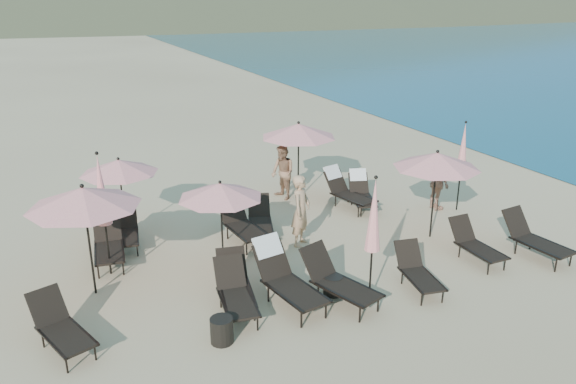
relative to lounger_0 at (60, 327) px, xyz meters
name	(u,v)px	position (x,y,z in m)	size (l,w,h in m)	color
ground	(356,293)	(5.71, -0.54, -0.43)	(800.00, 800.00, 0.00)	#D6BA8C
lounger_0	(60,327)	(0.00, 0.00, 0.00)	(1.09, 1.70, 0.91)	black
lounger_1	(235,283)	(3.30, 0.17, 0.00)	(0.91, 1.69, 0.92)	black
lounger_2	(235,293)	(3.18, -0.17, 0.00)	(0.81, 1.66, 0.92)	black
lounger_3	(338,280)	(5.20, -0.64, 0.05)	(1.20, 1.89, 1.02)	black
lounger_4	(417,271)	(7.00, -0.87, -0.03)	(0.82, 1.55, 0.85)	black
lounger_5	(475,243)	(9.04, -0.35, -0.02)	(0.59, 1.53, 0.88)	black
lounger_6	(109,244)	(1.25, 3.12, 0.03)	(0.83, 1.74, 0.97)	black
lounger_7	(126,231)	(1.77, 3.85, -0.03)	(0.80, 1.55, 0.85)	black
lounger_8	(241,223)	(4.45, 2.94, 0.04)	(0.84, 1.81, 1.01)	black
lounger_9	(260,219)	(5.04, 3.16, -0.02)	(1.03, 1.63, 0.88)	black
lounger_10	(346,189)	(8.06, 3.94, 0.09)	(1.03, 1.82, 1.08)	black
lounger_11	(361,192)	(8.43, 3.70, 0.04)	(1.05, 1.66, 0.98)	black
lounger_12	(534,238)	(10.45, -0.77, 0.04)	(0.83, 1.78, 0.99)	black
lounger_13	(285,276)	(4.23, -0.20, 0.14)	(1.00, 2.00, 1.19)	black
umbrella_open_0	(83,197)	(0.76, 1.74, 1.71)	(2.25, 2.25, 2.42)	black
umbrella_open_1	(220,191)	(3.60, 1.85, 1.39)	(1.91, 1.91, 2.05)	black
umbrella_open_2	(437,160)	(8.93, 1.13, 1.62)	(2.15, 2.15, 2.31)	black
umbrella_open_3	(119,167)	(1.84, 4.53, 1.42)	(1.94, 1.94, 2.09)	black
umbrella_open_4	(299,131)	(7.05, 5.05, 1.69)	(2.23, 2.23, 2.40)	black
umbrella_closed_0	(374,216)	(5.79, -0.92, 1.45)	(0.32, 0.32, 2.70)	black
umbrella_closed_1	(463,149)	(10.81, 2.32, 1.39)	(0.31, 0.31, 2.61)	black
umbrella_closed_2	(101,191)	(1.17, 2.49, 1.55)	(0.33, 0.33, 2.83)	black
side_table_0	(222,330)	(2.61, -1.02, -0.18)	(0.42, 0.42, 0.48)	black
side_table_1	(333,285)	(5.25, -0.37, -0.22)	(0.40, 0.40, 0.41)	black
beachgoer_a	(301,211)	(5.70, 2.10, 0.48)	(0.66, 0.43, 1.80)	tan
beachgoer_b	(283,173)	(6.64, 5.28, 0.40)	(0.80, 0.62, 1.64)	#996C4F
beachgoer_c	(438,183)	(10.29, 2.63, 0.38)	(0.94, 0.39, 1.61)	tan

